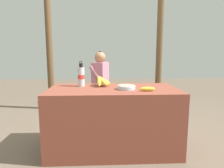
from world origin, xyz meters
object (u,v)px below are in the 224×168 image
Objects in this scene: banana_bunch_ripe at (102,81)px; loose_banana_front at (147,89)px; banana_bunch_green at (130,88)px; wooden_bench at (106,96)px; water_bottle at (81,76)px; support_post_far at (160,41)px; serving_bowl at (126,87)px; support_post_near at (49,41)px; seated_vendor at (98,79)px.

banana_bunch_ripe is 1.86× the size of loose_banana_front.
loose_banana_front is 0.66× the size of banana_bunch_green.
wooden_bench is at bearing 179.93° from banana_bunch_green.
support_post_far is at bearing 48.84° from water_bottle.
serving_bowl is 2.20m from support_post_near.
wooden_bench is 1.29× the size of seated_vendor.
loose_banana_front is at bearing -35.81° from banana_bunch_ripe.
banana_bunch_ripe is 1.23m from banana_bunch_green.
seated_vendor is (-0.53, 1.41, -0.09)m from loose_banana_front.
support_post_near is (-0.90, 0.43, 0.66)m from seated_vendor.
water_bottle is at bearing -122.91° from banana_bunch_green.
support_post_far is (0.83, 1.73, 0.57)m from serving_bowl.
wooden_bench is at bearing 86.73° from banana_bunch_ripe.
loose_banana_front is 2.40m from support_post_near.
wooden_bench is 0.32m from seated_vendor.
support_post_near reaches higher than water_bottle.
support_post_far is at bearing 71.12° from loose_banana_front.
wooden_bench is (0.30, 1.10, -0.47)m from water_bottle.
loose_banana_front reaches higher than wooden_bench.
serving_bowl is at bearing -115.59° from support_post_far.
water_bottle is (-0.50, 0.22, 0.09)m from serving_bowl.
banana_bunch_green is 0.09× the size of support_post_far.
support_post_far is at bearing 34.02° from banana_bunch_green.
loose_banana_front is (0.20, -0.11, -0.00)m from serving_bowl.
water_bottle is at bearing -64.12° from support_post_near.
water_bottle is (-0.23, -0.01, 0.05)m from banana_bunch_ripe.
loose_banana_front is 1.51m from seated_vendor.
seated_vendor is (-0.07, 1.08, -0.13)m from banana_bunch_ripe.
support_post_near is (-0.97, 1.51, 0.53)m from banana_bunch_ripe.
seated_vendor is at bearing 110.51° from loose_banana_front.
water_bottle reaches higher than banana_bunch_green.
seated_vendor is at bearing -25.49° from support_post_near.
seated_vendor is 0.57m from banana_bunch_green.
banana_bunch_ripe is at bearing 112.79° from seated_vendor.
seated_vendor is 1.40m from support_post_far.
wooden_bench is at bearing 75.04° from water_bottle.
banana_bunch_green is at bearing 66.30° from banana_bunch_ripe.
banana_bunch_ripe reaches higher than wooden_bench.
banana_bunch_ripe is at bearing 144.19° from loose_banana_front.
banana_bunch_ripe is 0.27× the size of seated_vendor.
wooden_bench is at bearing -158.20° from support_post_far.
serving_bowl is 0.78× the size of banana_bunch_green.
support_post_far is (1.03, 0.41, 0.95)m from wooden_bench.
serving_bowl is at bearing 150.93° from loose_banana_front.
wooden_bench is 0.55× the size of support_post_near.
banana_bunch_ripe is 1.59× the size of serving_bowl.
water_bottle is 1.24m from wooden_bench.
loose_banana_front is 0.06× the size of support_post_near.
seated_vendor reaches higher than serving_bowl.
support_post_near is (-1.03, 0.41, 0.95)m from wooden_bench.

